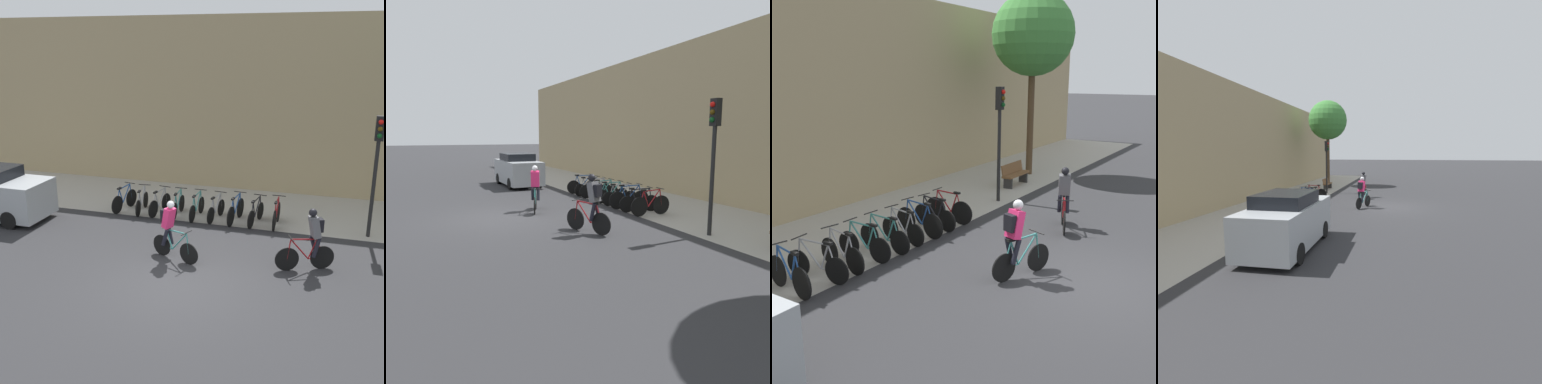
% 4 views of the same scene
% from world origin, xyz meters
% --- Properties ---
extents(ground, '(200.00, 200.00, 0.00)m').
position_xyz_m(ground, '(0.00, 0.00, 0.00)').
color(ground, '#2B2B2D').
extents(kerb_strip, '(44.00, 4.50, 0.01)m').
position_xyz_m(kerb_strip, '(0.00, 6.75, 0.00)').
color(kerb_strip, '#A39E93').
rests_on(kerb_strip, ground).
extents(building_facade, '(44.00, 0.60, 7.14)m').
position_xyz_m(building_facade, '(0.00, 9.30, 3.57)').
color(building_facade, tan).
rests_on(building_facade, ground).
extents(cyclist_pink, '(1.56, 0.69, 1.76)m').
position_xyz_m(cyclist_pink, '(-0.67, 1.48, 0.95)').
color(cyclist_pink, black).
rests_on(cyclist_pink, ground).
extents(cyclist_grey, '(1.55, 0.75, 1.78)m').
position_xyz_m(cyclist_grey, '(3.25, 1.93, 0.95)').
color(cyclist_grey, black).
rests_on(cyclist_grey, ground).
extents(parked_bike_0, '(0.46, 1.61, 0.97)m').
position_xyz_m(parked_bike_0, '(-3.78, 5.00, 0.40)').
color(parked_bike_0, black).
rests_on(parked_bike_0, ground).
extents(parked_bike_1, '(0.46, 1.65, 0.94)m').
position_xyz_m(parked_bike_1, '(-3.07, 4.99, 0.38)').
color(parked_bike_1, black).
rests_on(parked_bike_1, ground).
extents(parked_bike_2, '(0.46, 1.60, 0.95)m').
position_xyz_m(parked_bike_2, '(-2.36, 5.00, 0.39)').
color(parked_bike_2, black).
rests_on(parked_bike_2, ground).
extents(parked_bike_3, '(0.46, 1.59, 0.95)m').
position_xyz_m(parked_bike_3, '(-1.65, 5.00, 0.39)').
color(parked_bike_3, black).
rests_on(parked_bike_3, ground).
extents(parked_bike_4, '(0.46, 1.66, 0.94)m').
position_xyz_m(parked_bike_4, '(-0.94, 4.99, 0.38)').
color(parked_bike_4, black).
rests_on(parked_bike_4, ground).
extents(parked_bike_5, '(0.46, 1.57, 0.94)m').
position_xyz_m(parked_bike_5, '(-0.23, 4.99, 0.38)').
color(parked_bike_5, black).
rests_on(parked_bike_5, ground).
extents(parked_bike_6, '(0.46, 1.72, 0.99)m').
position_xyz_m(parked_bike_6, '(0.48, 5.00, 0.41)').
color(parked_bike_6, black).
rests_on(parked_bike_6, ground).
extents(parked_bike_7, '(0.46, 1.62, 0.95)m').
position_xyz_m(parked_bike_7, '(1.19, 4.99, 0.39)').
color(parked_bike_7, black).
rests_on(parked_bike_7, ground).
extents(parked_bike_8, '(0.46, 1.66, 0.99)m').
position_xyz_m(parked_bike_8, '(1.90, 5.00, 0.41)').
color(parked_bike_8, black).
rests_on(parked_bike_8, ground).
extents(traffic_light_pole, '(0.26, 0.30, 3.91)m').
position_xyz_m(traffic_light_pole, '(4.89, 4.93, 2.70)').
color(traffic_light_pole, black).
rests_on(traffic_light_pole, ground).
extents(bench, '(1.68, 0.44, 0.89)m').
position_xyz_m(bench, '(7.40, 5.57, 0.47)').
color(bench, brown).
rests_on(bench, ground).
extents(street_tree_0, '(3.46, 3.46, 7.67)m').
position_xyz_m(street_tree_0, '(9.77, 6.06, 5.91)').
color(street_tree_0, '#4C3823').
rests_on(street_tree_0, ground).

